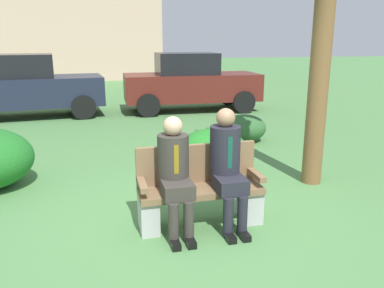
{
  "coord_description": "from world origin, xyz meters",
  "views": [
    {
      "loc": [
        -0.99,
        -4.04,
        2.05
      ],
      "look_at": [
        0.11,
        0.32,
        0.85
      ],
      "focal_mm": 36.79,
      "sensor_mm": 36.0,
      "label": 1
    }
  ],
  "objects_px": {
    "shrub_mid_lawn": "(212,152)",
    "parked_car_near": "(26,86)",
    "seated_man_left": "(175,170)",
    "park_bench": "(200,190)",
    "seated_man_right": "(227,162)",
    "parked_car_far": "(190,82)",
    "shrub_far_lawn": "(244,128)"
  },
  "relations": [
    {
      "from": "shrub_mid_lawn",
      "to": "parked_car_near",
      "type": "distance_m",
      "value": 6.64
    },
    {
      "from": "seated_man_right",
      "to": "parked_car_far",
      "type": "distance_m",
      "value": 7.49
    },
    {
      "from": "seated_man_right",
      "to": "shrub_far_lawn",
      "type": "bearing_deg",
      "value": 65.5
    },
    {
      "from": "seated_man_right",
      "to": "shrub_far_lawn",
      "type": "xyz_separation_m",
      "value": [
        1.6,
        3.52,
        -0.46
      ]
    },
    {
      "from": "park_bench",
      "to": "parked_car_near",
      "type": "distance_m",
      "value": 7.82
    },
    {
      "from": "shrub_far_lawn",
      "to": "parked_car_far",
      "type": "relative_size",
      "value": 0.23
    },
    {
      "from": "park_bench",
      "to": "parked_car_far",
      "type": "distance_m",
      "value": 7.45
    },
    {
      "from": "park_bench",
      "to": "shrub_mid_lawn",
      "type": "xyz_separation_m",
      "value": [
        0.65,
        1.64,
        -0.04
      ]
    },
    {
      "from": "seated_man_right",
      "to": "seated_man_left",
      "type": "bearing_deg",
      "value": -179.4
    },
    {
      "from": "shrub_mid_lawn",
      "to": "parked_car_far",
      "type": "relative_size",
      "value": 0.29
    },
    {
      "from": "park_bench",
      "to": "seated_man_right",
      "type": "xyz_separation_m",
      "value": [
        0.28,
        -0.12,
        0.34
      ]
    },
    {
      "from": "seated_man_left",
      "to": "parked_car_far",
      "type": "relative_size",
      "value": 0.32
    },
    {
      "from": "park_bench",
      "to": "shrub_far_lawn",
      "type": "bearing_deg",
      "value": 61.0
    },
    {
      "from": "park_bench",
      "to": "seated_man_left",
      "type": "height_order",
      "value": "seated_man_left"
    },
    {
      "from": "seated_man_right",
      "to": "shrub_mid_lawn",
      "type": "bearing_deg",
      "value": 78.12
    },
    {
      "from": "shrub_mid_lawn",
      "to": "shrub_far_lawn",
      "type": "xyz_separation_m",
      "value": [
        1.24,
        1.77,
        -0.07
      ]
    },
    {
      "from": "parked_car_near",
      "to": "parked_car_far",
      "type": "bearing_deg",
      "value": -0.32
    },
    {
      "from": "seated_man_left",
      "to": "seated_man_right",
      "type": "bearing_deg",
      "value": 0.6
    },
    {
      "from": "shrub_far_lawn",
      "to": "seated_man_left",
      "type": "bearing_deg",
      "value": -121.87
    },
    {
      "from": "seated_man_left",
      "to": "shrub_mid_lawn",
      "type": "height_order",
      "value": "seated_man_left"
    },
    {
      "from": "seated_man_left",
      "to": "parked_car_near",
      "type": "distance_m",
      "value": 7.81
    },
    {
      "from": "park_bench",
      "to": "parked_car_far",
      "type": "height_order",
      "value": "parked_car_far"
    },
    {
      "from": "shrub_mid_lawn",
      "to": "shrub_far_lawn",
      "type": "relative_size",
      "value": 1.26
    },
    {
      "from": "park_bench",
      "to": "seated_man_right",
      "type": "distance_m",
      "value": 0.46
    },
    {
      "from": "shrub_mid_lawn",
      "to": "park_bench",
      "type": "bearing_deg",
      "value": -111.72
    },
    {
      "from": "seated_man_right",
      "to": "parked_car_far",
      "type": "height_order",
      "value": "parked_car_far"
    },
    {
      "from": "park_bench",
      "to": "shrub_mid_lawn",
      "type": "height_order",
      "value": "park_bench"
    },
    {
      "from": "seated_man_left",
      "to": "parked_car_near",
      "type": "bearing_deg",
      "value": 108.88
    },
    {
      "from": "park_bench",
      "to": "parked_car_far",
      "type": "relative_size",
      "value": 0.35
    },
    {
      "from": "seated_man_left",
      "to": "seated_man_right",
      "type": "distance_m",
      "value": 0.59
    },
    {
      "from": "seated_man_right",
      "to": "parked_car_near",
      "type": "xyz_separation_m",
      "value": [
        -3.12,
        7.39,
        0.09
      ]
    },
    {
      "from": "shrub_mid_lawn",
      "to": "shrub_far_lawn",
      "type": "bearing_deg",
      "value": 55.07
    }
  ]
}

